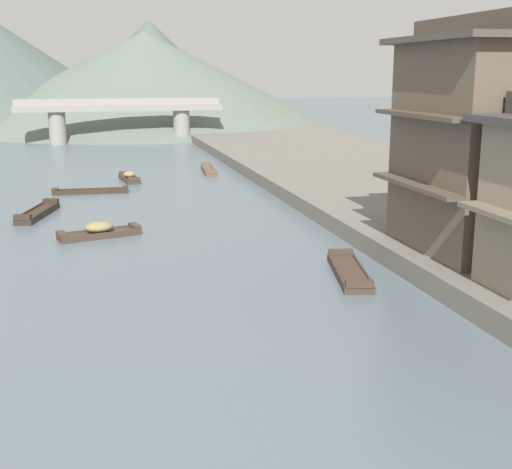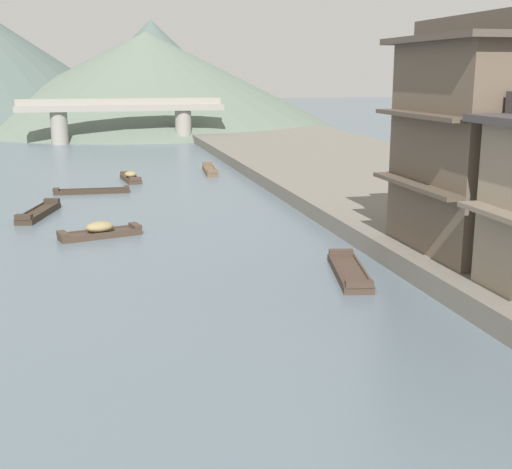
# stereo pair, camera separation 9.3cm
# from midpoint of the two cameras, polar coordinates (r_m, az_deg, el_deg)

# --- Properties ---
(riverbank_right) EXTENTS (18.00, 110.00, 0.82)m
(riverbank_right) POSITION_cam_midpoint_polar(r_m,az_deg,el_deg) (40.60, 16.42, 2.73)
(riverbank_right) COLOR #6B665B
(riverbank_right) RESTS_ON ground
(boat_moored_nearest) EXTENTS (2.03, 4.74, 0.48)m
(boat_moored_nearest) POSITION_cam_midpoint_polar(r_m,az_deg,el_deg) (26.14, 7.92, -3.14)
(boat_moored_nearest) COLOR #423328
(boat_moored_nearest) RESTS_ON ground
(boat_moored_second) EXTENTS (3.96, 2.05, 0.75)m
(boat_moored_second) POSITION_cam_midpoint_polar(r_m,az_deg,el_deg) (32.79, -12.85, 0.25)
(boat_moored_second) COLOR #423328
(boat_moored_second) RESTS_ON ground
(boat_moored_third) EXTENTS (1.38, 3.56, 0.71)m
(boat_moored_third) POSITION_cam_midpoint_polar(r_m,az_deg,el_deg) (49.51, -10.40, 4.73)
(boat_moored_third) COLOR #423328
(boat_moored_third) RESTS_ON ground
(boat_moored_far) EXTENTS (4.80, 1.03, 0.38)m
(boat_moored_far) POSITION_cam_midpoint_polar(r_m,az_deg,el_deg) (44.97, -13.53, 3.54)
(boat_moored_far) COLOR #33281E
(boat_moored_far) RESTS_ON ground
(boat_midriver_drifting) EXTENTS (1.23, 4.89, 0.56)m
(boat_midriver_drifting) POSITION_cam_midpoint_polar(r_m,az_deg,el_deg) (52.92, -3.82, 5.37)
(boat_midriver_drifting) COLOR brown
(boat_midriver_drifting) RESTS_ON ground
(boat_midriver_upstream) EXTENTS (2.16, 4.91, 0.55)m
(boat_midriver_upstream) POSITION_cam_midpoint_polar(r_m,az_deg,el_deg) (38.52, -17.66, 1.74)
(boat_midriver_upstream) COLOR #33281E
(boat_midriver_upstream) RESTS_ON ground
(house_waterfront_tall) EXTENTS (6.37, 7.01, 8.74)m
(house_waterfront_tall) POSITION_cam_midpoint_polar(r_m,az_deg,el_deg) (27.53, 18.94, 7.64)
(house_waterfront_tall) COLOR brown
(house_waterfront_tall) RESTS_ON riverbank_right
(stone_bridge) EXTENTS (22.26, 2.40, 4.79)m
(stone_bridge) POSITION_cam_midpoint_polar(r_m,az_deg,el_deg) (76.83, -11.12, 9.80)
(stone_bridge) COLOR gray
(stone_bridge) RESTS_ON ground
(hill_far_west) EXTENTS (53.88, 53.88, 13.27)m
(hill_far_west) POSITION_cam_midpoint_polar(r_m,az_deg,el_deg) (101.53, -9.06, 12.72)
(hill_far_west) COLOR #5B6B5B
(hill_far_west) RESTS_ON ground
(hill_far_centre) EXTENTS (36.50, 36.50, 17.16)m
(hill_far_centre) POSITION_cam_midpoint_polar(r_m,az_deg,el_deg) (133.95, -8.67, 13.69)
(hill_far_centre) COLOR #4C5B56
(hill_far_centre) RESTS_ON ground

